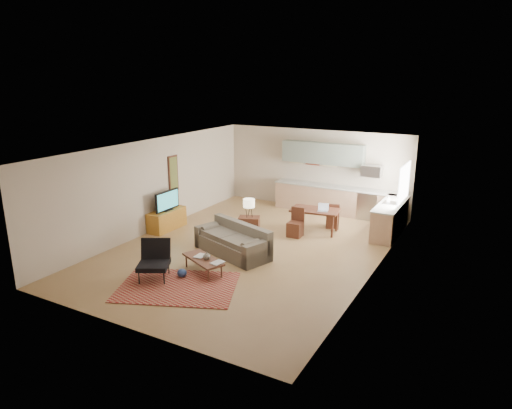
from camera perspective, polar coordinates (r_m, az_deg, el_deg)
The scene contains 25 objects.
room at distance 11.72m, azimuth -0.71°, elevation 0.59°, with size 9.00×9.00×9.00m.
kitchen_counter_back at distance 15.30m, azimuth 10.00°, elevation 0.55°, with size 4.26×0.64×0.92m, color #A57D60, non-canonical shape.
kitchen_counter_right at distance 13.70m, azimuth 16.41°, elevation -1.69°, with size 0.64×2.26×0.92m, color #A57D60, non-canonical shape.
kitchen_range at distance 15.01m, azimuth 13.97°, elevation -0.03°, with size 0.62×0.62×0.90m, color #A5A8AD.
kitchen_microwave at distance 14.77m, azimuth 14.27°, elevation 4.10°, with size 0.62×0.40×0.35m, color #A5A8AD.
upper_cabinets at distance 15.32m, azimuth 8.32°, elevation 6.35°, with size 2.80×0.34×0.70m, color slate.
window_right at distance 13.37m, azimuth 18.02°, elevation 2.60°, with size 0.02×1.40×1.05m, color white.
wall_art_left at distance 14.17m, azimuth -10.28°, elevation 3.85°, with size 0.06×0.42×1.10m, color olive, non-canonical shape.
triptych at distance 15.63m, azimuth 7.10°, elevation 5.84°, with size 1.70×0.04×0.50m, color beige, non-canonical shape.
rug at distance 10.21m, azimuth -9.78°, elevation -10.09°, with size 2.51×1.74×0.02m, color maroon.
sofa at distance 11.70m, azimuth -3.00°, elevation -4.42°, with size 2.23×0.97×0.78m, color #60574A, non-canonical shape.
coffee_table at distance 10.76m, azimuth -6.60°, elevation -7.56°, with size 1.19×0.47×0.36m, color #532F21, non-canonical shape.
book_a at distance 10.86m, azimuth -7.47°, elevation -6.30°, with size 0.23×0.30×0.03m, color maroon.
book_b at distance 10.47m, azimuth -5.27°, elevation -7.11°, with size 0.27×0.34×0.02m, color navy.
vase at distance 10.60m, azimuth -6.17°, elevation -6.35°, with size 0.20×0.20×0.18m, color black.
armchair at distance 10.50m, azimuth -12.70°, elevation -6.94°, with size 0.77×0.77×0.88m, color black, non-canonical shape.
tv_credenza at distance 13.83m, azimuth -11.08°, elevation -1.86°, with size 0.49×1.28×0.59m, color #97601C, non-canonical shape.
tv at distance 13.64m, azimuth -11.05°, elevation 0.48°, with size 0.10×0.99×0.59m, color black, non-canonical shape.
console_table at distance 12.70m, azimuth -0.87°, elevation -3.00°, with size 0.57×0.38×0.66m, color #3D1D13, non-canonical shape.
table_lamp at distance 12.52m, azimuth -0.88°, elevation -0.41°, with size 0.32×0.32×0.53m, color beige, non-canonical shape.
dining_table at distance 13.44m, azimuth 7.33°, elevation -2.00°, with size 1.36×0.78×0.69m, color #3D1D13, non-canonical shape.
dining_chair_near at distance 12.98m, azimuth 4.93°, elevation -2.27°, with size 0.39×0.41×0.82m, color #3D1D13, non-canonical shape.
dining_chair_far at distance 13.89m, azimuth 9.59°, elevation -1.30°, with size 0.38×0.39×0.79m, color #3D1D13, non-canonical shape.
laptop at distance 13.13m, azimuth 8.36°, elevation -0.39°, with size 0.29×0.22×0.22m, color #A5A8AD, non-canonical shape.
soap_bottle at distance 13.62m, azimuth 16.23°, elevation 0.66°, with size 0.10×0.10×0.19m, color beige.
Camera 1 is at (5.58, -9.84, 4.44)m, focal length 32.00 mm.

